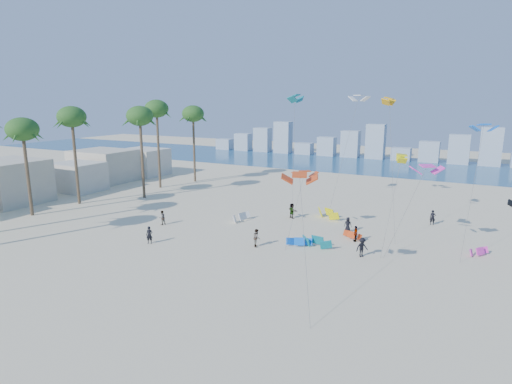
% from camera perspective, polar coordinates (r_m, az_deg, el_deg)
% --- Properties ---
extents(ground, '(220.00, 220.00, 0.00)m').
position_cam_1_polar(ground, '(36.19, -16.53, -11.36)').
color(ground, beige).
rests_on(ground, ground).
extents(ocean, '(220.00, 220.00, 0.00)m').
position_cam_1_polar(ocean, '(99.29, 13.65, 3.76)').
color(ocean, navy).
rests_on(ocean, ground).
extents(kitesurfer_near, '(0.77, 0.69, 1.78)m').
position_cam_1_polar(kitesurfer_near, '(44.13, -14.16, -5.64)').
color(kitesurfer_near, black).
rests_on(kitesurfer_near, ground).
extents(kitesurfer_mid, '(0.98, 1.06, 1.77)m').
position_cam_1_polar(kitesurfer_mid, '(42.03, 0.11, -6.18)').
color(kitesurfer_mid, gray).
rests_on(kitesurfer_mid, ground).
extents(kitesurfers_far, '(28.56, 15.28, 1.86)m').
position_cam_1_polar(kitesurfers_far, '(46.89, 7.42, -4.30)').
color(kitesurfers_far, black).
rests_on(kitesurfers_far, ground).
extents(grounded_kites, '(27.03, 13.72, 1.09)m').
position_cam_1_polar(grounded_kites, '(46.88, 8.53, -4.86)').
color(grounded_kites, silver).
rests_on(grounded_kites, ground).
extents(flying_kites, '(28.68, 33.31, 15.41)m').
position_cam_1_polar(flying_kites, '(45.79, 14.65, 8.08)').
color(flying_kites, red).
rests_on(flying_kites, ground).
extents(palm_row, '(9.56, 44.80, 14.25)m').
position_cam_1_polar(palm_row, '(60.50, -21.74, 9.12)').
color(palm_row, brown).
rests_on(palm_row, ground).
extents(beachfront_buildings, '(11.50, 43.00, 6.00)m').
position_cam_1_polar(beachfront_buildings, '(73.33, -24.38, 2.17)').
color(beachfront_buildings, beige).
rests_on(beachfront_buildings, ground).
extents(distant_skyline, '(85.00, 3.00, 8.40)m').
position_cam_1_polar(distant_skyline, '(108.83, 14.44, 6.08)').
color(distant_skyline, '#9EADBF').
rests_on(distant_skyline, ground).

